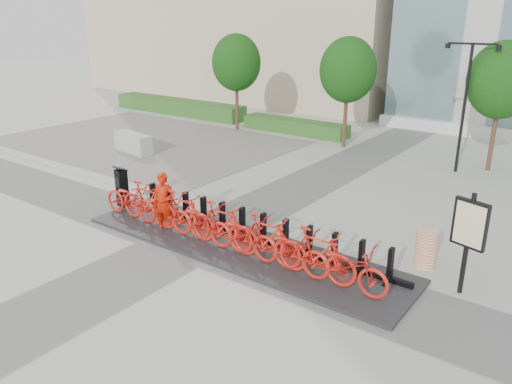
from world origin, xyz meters
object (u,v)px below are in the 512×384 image
Objects in this scene: jersey_barrier at (133,143)px; map_sign at (469,229)px; kiosk at (122,187)px; bike_0 at (131,200)px; worker_red at (164,203)px; construction_barrel at (426,249)px.

map_sign is at bearing -4.47° from jersey_barrier.
map_sign is (10.36, 1.02, 0.86)m from kiosk.
bike_0 is at bearing -154.43° from map_sign.
worker_red is at bearing -152.39° from map_sign.
construction_barrel is at bearing 20.07° from kiosk.
map_sign reaches higher than worker_red.
map_sign reaches higher than kiosk.
bike_0 reaches higher than construction_barrel.
map_sign reaches higher than construction_barrel.
worker_red is at bearing -2.81° from kiosk.
jersey_barrier is at bearing 49.02° from bike_0.
worker_red is 8.04m from map_sign.
kiosk is at bearing 63.68° from bike_0.
bike_0 is 9.53m from map_sign.
worker_red reaches higher than construction_barrel.
worker_red reaches higher than kiosk.
map_sign is at bearing -80.84° from bike_0.
map_sign is (1.07, -0.74, 1.08)m from construction_barrel.
kiosk is 0.58× the size of jersey_barrier.
construction_barrel is at bearing -74.82° from bike_0.
map_sign is (9.36, 1.51, 0.93)m from bike_0.
jersey_barrier is 16.09m from map_sign.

